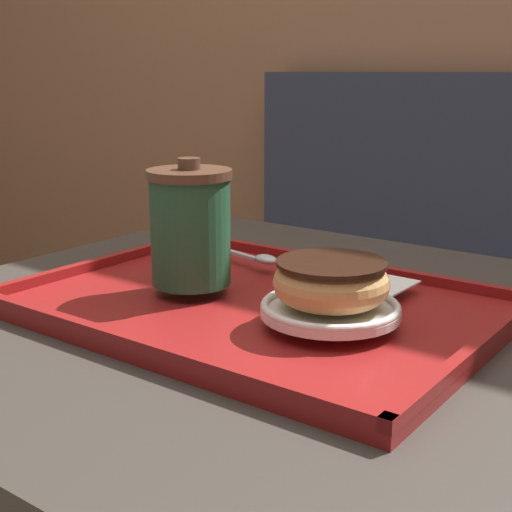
{
  "coord_description": "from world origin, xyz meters",
  "views": [
    {
      "loc": [
        0.44,
        -0.61,
        1.0
      ],
      "look_at": [
        0.0,
        -0.01,
        0.81
      ],
      "focal_mm": 50.0,
      "sensor_mm": 36.0,
      "label": 1
    }
  ],
  "objects": [
    {
      "name": "serving_tray",
      "position": [
        0.0,
        -0.01,
        0.75
      ],
      "size": [
        0.5,
        0.36,
        0.02
      ],
      "color": "maroon",
      "rests_on": "cafe_table"
    },
    {
      "name": "spoon",
      "position": [
        -0.08,
        0.09,
        0.78
      ],
      "size": [
        0.13,
        0.04,
        0.01
      ],
      "rotation": [
        0.0,
        0.0,
        6.07
      ],
      "color": "silver",
      "rests_on": "serving_tray"
    },
    {
      "name": "donut_chocolate_glazed",
      "position": [
        0.1,
        -0.03,
        0.81
      ],
      "size": [
        0.11,
        0.11,
        0.04
      ],
      "color": "tan",
      "rests_on": "plate_with_chocolate_donut"
    },
    {
      "name": "coffee_cup_front",
      "position": [
        -0.08,
        -0.03,
        0.84
      ],
      "size": [
        0.09,
        0.09,
        0.14
      ],
      "color": "#235638",
      "rests_on": "serving_tray"
    },
    {
      "name": "booth_bench",
      "position": [
        -0.11,
        0.87,
        0.32
      ],
      "size": [
        1.2,
        0.44,
        1.0
      ],
      "color": "#33384C",
      "rests_on": "ground_plane"
    },
    {
      "name": "cafe_table",
      "position": [
        0.0,
        0.0,
        0.55
      ],
      "size": [
        0.79,
        0.76,
        0.75
      ],
      "color": "#38332D",
      "rests_on": "ground_plane"
    },
    {
      "name": "napkin_paper",
      "position": [
        0.07,
        0.08,
        0.77
      ],
      "size": [
        0.12,
        0.1,
        0.0
      ],
      "rotation": [
        0.0,
        0.0,
        -0.03
      ],
      "color": "white",
      "rests_on": "serving_tray"
    },
    {
      "name": "plate_with_chocolate_donut",
      "position": [
        0.1,
        -0.03,
        0.78
      ],
      "size": [
        0.14,
        0.14,
        0.01
      ],
      "color": "white",
      "rests_on": "serving_tray"
    }
  ]
}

